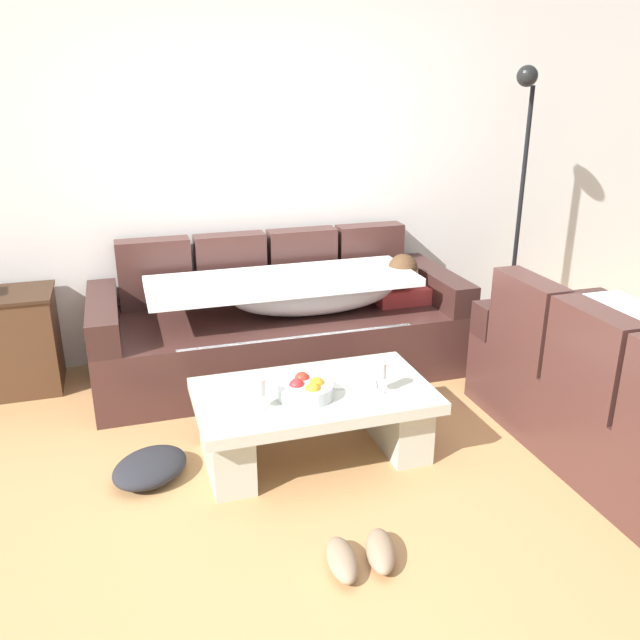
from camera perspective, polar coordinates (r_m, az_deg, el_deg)
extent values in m
plane|color=#B2824F|center=(3.14, 2.67, -16.44)|extent=(14.00, 14.00, 0.00)
cube|color=silver|center=(4.62, -6.37, 13.66)|extent=(9.00, 0.10, 2.70)
cube|color=#432521|center=(4.40, -3.34, -1.97)|extent=(2.39, 0.92, 0.42)
cube|color=#432521|center=(4.51, -14.10, 3.92)|extent=(0.48, 0.16, 0.46)
cube|color=#432521|center=(4.56, -7.73, 4.54)|extent=(0.48, 0.16, 0.46)
cube|color=#432521|center=(4.67, -1.56, 5.08)|extent=(0.48, 0.16, 0.46)
cube|color=#432521|center=(4.83, 4.28, 5.54)|extent=(0.48, 0.16, 0.46)
cube|color=#351E1B|center=(4.19, -18.27, 0.34)|extent=(0.18, 0.92, 0.20)
cube|color=#351E1B|center=(4.67, 9.88, 3.11)|extent=(0.18, 0.92, 0.20)
cube|color=#B23838|center=(4.56, 6.87, 2.26)|extent=(0.36, 0.28, 0.11)
sphere|color=#936B4C|center=(4.48, 7.16, 4.06)|extent=(0.21, 0.21, 0.21)
sphere|color=#4C331E|center=(4.47, 7.18, 4.43)|extent=(0.20, 0.20, 0.20)
ellipsoid|color=white|center=(4.29, -0.47, 2.44)|extent=(1.10, 0.44, 0.28)
cube|color=white|center=(4.19, -3.23, 3.38)|extent=(1.70, 0.60, 0.05)
cube|color=white|center=(4.00, -1.80, -3.98)|extent=(1.44, 0.04, 0.38)
cube|color=#432521|center=(3.33, 22.47, -2.93)|extent=(0.16, 0.49, 0.46)
cube|color=#432521|center=(3.72, 17.48, 0.06)|extent=(0.16, 0.49, 0.46)
cube|color=#351E1B|center=(4.24, 18.91, 0.52)|extent=(0.92, 0.18, 0.20)
cube|color=#B5BAAA|center=(3.38, -0.55, -6.56)|extent=(1.20, 0.68, 0.06)
cube|color=#B5BAAA|center=(3.39, -8.14, -10.41)|extent=(0.20, 0.54, 0.32)
cube|color=#B5BAAA|center=(3.61, 6.54, -8.22)|extent=(0.20, 0.54, 0.32)
cylinder|color=silver|center=(3.29, -1.30, -6.12)|extent=(0.28, 0.28, 0.07)
sphere|color=orange|center=(3.29, -0.29, -5.62)|extent=(0.08, 0.08, 0.08)
sphere|color=red|center=(3.34, -1.57, -5.17)|extent=(0.08, 0.08, 0.08)
sphere|color=#AE2224|center=(3.27, -2.04, -5.77)|extent=(0.08, 0.08, 0.08)
sphere|color=orange|center=(3.23, -0.62, -6.12)|extent=(0.08, 0.08, 0.08)
cylinder|color=silver|center=(3.19, -5.28, -7.68)|extent=(0.06, 0.06, 0.01)
cylinder|color=silver|center=(3.18, -5.31, -7.04)|extent=(0.01, 0.01, 0.07)
cylinder|color=silver|center=(3.14, -5.35, -5.74)|extent=(0.07, 0.07, 0.08)
cylinder|color=silver|center=(3.36, 5.12, -6.21)|extent=(0.06, 0.06, 0.01)
cylinder|color=silver|center=(3.34, 5.14, -5.59)|extent=(0.01, 0.01, 0.07)
cylinder|color=silver|center=(3.31, 5.19, -4.34)|extent=(0.07, 0.07, 0.08)
cube|color=white|center=(3.46, 2.48, -5.22)|extent=(0.33, 0.28, 0.01)
cylinder|color=black|center=(5.34, 15.87, -0.94)|extent=(0.28, 0.28, 0.02)
cylinder|color=black|center=(5.09, 16.86, 8.64)|extent=(0.03, 0.03, 1.80)
sphere|color=black|center=(4.85, 17.50, 19.49)|extent=(0.14, 0.14, 0.14)
ellipsoid|color=#8C7259|center=(2.83, 1.90, -20.03)|extent=(0.15, 0.28, 0.09)
ellipsoid|color=#8C7259|center=(2.88, 5.27, -19.28)|extent=(0.19, 0.29, 0.09)
ellipsoid|color=#232328|center=(3.45, -14.49, -12.24)|extent=(0.51, 0.51, 0.12)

